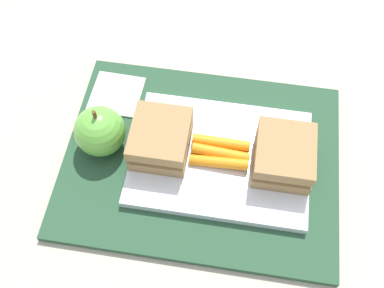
% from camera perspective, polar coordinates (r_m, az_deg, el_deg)
% --- Properties ---
extents(ground_plane, '(2.40, 2.40, 0.00)m').
position_cam_1_polar(ground_plane, '(0.62, 1.15, -2.11)').
color(ground_plane, '#B7AD99').
extents(lunchbag_mat, '(0.36, 0.28, 0.01)m').
position_cam_1_polar(lunchbag_mat, '(0.61, 1.16, -1.89)').
color(lunchbag_mat, '#284C33').
rests_on(lunchbag_mat, ground_plane).
extents(food_tray, '(0.23, 0.17, 0.01)m').
position_cam_1_polar(food_tray, '(0.60, 3.54, -1.72)').
color(food_tray, white).
rests_on(food_tray, lunchbag_mat).
extents(sandwich_half_left, '(0.07, 0.08, 0.04)m').
position_cam_1_polar(sandwich_half_left, '(0.58, 11.33, -1.42)').
color(sandwich_half_left, '#9E7A4C').
rests_on(sandwich_half_left, food_tray).
extents(sandwich_half_right, '(0.07, 0.08, 0.04)m').
position_cam_1_polar(sandwich_half_right, '(0.58, -3.94, 0.63)').
color(sandwich_half_right, '#9E7A4C').
rests_on(sandwich_half_right, food_tray).
extents(carrot_sticks_bundle, '(0.08, 0.04, 0.02)m').
position_cam_1_polar(carrot_sticks_bundle, '(0.59, 3.54, -1.05)').
color(carrot_sticks_bundle, orange).
rests_on(carrot_sticks_bundle, food_tray).
extents(apple, '(0.07, 0.07, 0.08)m').
position_cam_1_polar(apple, '(0.60, -11.46, 1.23)').
color(apple, '#66B742').
rests_on(apple, lunchbag_mat).
extents(paper_napkin, '(0.07, 0.07, 0.00)m').
position_cam_1_polar(paper_napkin, '(0.67, -9.37, 6.14)').
color(paper_napkin, white).
rests_on(paper_napkin, lunchbag_mat).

